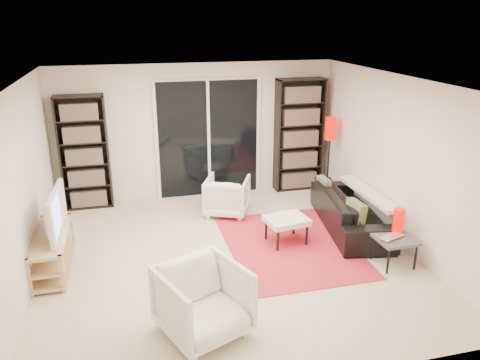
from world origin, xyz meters
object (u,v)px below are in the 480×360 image
sofa (351,210)px  ottoman (287,221)px  tv_stand (52,250)px  armchair_front (203,301)px  side_table (395,240)px  bookshelf_left (84,153)px  bookshelf_right (299,135)px  floor_lamp (330,136)px  armchair_back (227,196)px

sofa → ottoman: size_ratio=3.15×
tv_stand → armchair_front: 2.47m
armchair_front → side_table: size_ratio=1.63×
armchair_front → ottoman: size_ratio=1.28×
side_table → ottoman: bearing=141.3°
tv_stand → ottoman: bearing=-0.7°
bookshelf_left → tv_stand: bookshelf_left is taller
bookshelf_right → armchair_front: (-2.51, -3.89, -0.67)m
bookshelf_left → sofa: bearing=-25.2°
bookshelf_right → side_table: (0.20, -3.09, -0.69)m
bookshelf_right → sofa: size_ratio=1.03×
tv_stand → sofa: size_ratio=0.66×
bookshelf_left → sofa: (4.02, -1.89, -0.68)m
side_table → bookshelf_left: bearing=142.7°
side_table → floor_lamp: bearing=86.2°
ottoman → side_table: size_ratio=1.27×
sofa → side_table: bearing=-169.5°
bookshelf_left → sofa: 4.49m
side_table → floor_lamp: floor_lamp is taller
tv_stand → side_table: 4.51m
ottoman → side_table: (1.18, -0.95, 0.01)m
side_table → floor_lamp: (0.17, 2.54, 0.78)m
bookshelf_right → armchair_back: bearing=-151.0°
armchair_back → tv_stand: bearing=49.2°
bookshelf_right → bookshelf_left: bearing=180.0°
armchair_front → sofa: bearing=14.4°
sofa → floor_lamp: bearing=0.7°
tv_stand → sofa: bearing=2.8°
bookshelf_right → floor_lamp: (0.37, -0.55, 0.09)m
tv_stand → floor_lamp: floor_lamp is taller
ottoman → tv_stand: bearing=179.3°
bookshelf_right → armchair_front: size_ratio=2.51×
bookshelf_left → armchair_back: bearing=-21.2°
tv_stand → ottoman: (3.22, -0.04, 0.08)m
bookshelf_right → floor_lamp: bearing=-56.1°
bookshelf_right → armchair_front: bookshelf_right is taller
side_table → floor_lamp: size_ratio=0.35×
sofa → armchair_front: size_ratio=2.45×
bookshelf_left → armchair_back: (2.27, -0.88, -0.66)m
bookshelf_left → tv_stand: (-0.35, -2.10, -0.71)m
sofa → floor_lamp: size_ratio=1.38×
bookshelf_left → floor_lamp: size_ratio=1.32×
bookshelf_right → side_table: bookshelf_right is taller
bookshelf_right → sofa: bearing=-84.8°
bookshelf_left → bookshelf_right: bookshelf_right is taller
ottoman → armchair_front: bearing=-131.1°
bookshelf_right → sofa: bookshelf_right is taller
tv_stand → ottoman: tv_stand is taller
ottoman → sofa: bearing=12.3°
tv_stand → ottoman: 3.22m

